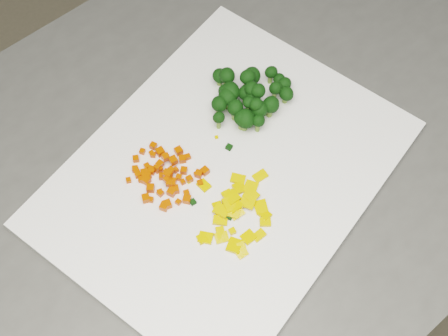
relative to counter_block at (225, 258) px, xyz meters
name	(u,v)px	position (x,y,z in m)	size (l,w,h in m)	color
counter_block	(225,258)	(0.00, 0.00, 0.00)	(1.04, 0.73, 0.90)	#474745
cutting_board	(224,174)	(-0.02, -0.04, 0.46)	(0.48, 0.37, 0.01)	white
carrot_pile	(166,171)	(-0.09, -0.01, 0.48)	(0.11, 0.11, 0.03)	#C33102
pepper_pile	(239,210)	(-0.03, -0.10, 0.47)	(0.12, 0.12, 0.02)	#DFA20B
broccoli_pile	(250,93)	(0.06, 0.05, 0.49)	(0.13, 0.13, 0.06)	black
carrot_cube_0	(166,157)	(-0.09, 0.01, 0.48)	(0.01, 0.01, 0.01)	#C33102
carrot_cube_1	(172,183)	(-0.09, -0.03, 0.47)	(0.01, 0.01, 0.01)	#C33102
carrot_cube_2	(183,182)	(-0.08, -0.03, 0.47)	(0.01, 0.01, 0.01)	#C33102
carrot_cube_3	(147,175)	(-0.12, 0.00, 0.47)	(0.01, 0.01, 0.01)	#C33102
carrot_cube_4	(151,200)	(-0.13, -0.03, 0.47)	(0.01, 0.01, 0.01)	#C33102
carrot_cube_5	(141,179)	(-0.13, 0.00, 0.47)	(0.01, 0.01, 0.01)	#C33102
carrot_cube_6	(136,170)	(-0.13, 0.02, 0.47)	(0.01, 0.01, 0.01)	#C33102
carrot_cube_7	(182,159)	(-0.06, 0.00, 0.47)	(0.01, 0.01, 0.01)	#C33102
carrot_cube_8	(157,167)	(-0.10, 0.00, 0.48)	(0.01, 0.01, 0.01)	#C33102
carrot_cube_9	(175,190)	(-0.09, -0.03, 0.47)	(0.01, 0.01, 0.01)	#C33102
carrot_cube_10	(168,173)	(-0.09, -0.01, 0.48)	(0.01, 0.01, 0.01)	#C33102
carrot_cube_11	(175,170)	(-0.08, -0.01, 0.47)	(0.01, 0.01, 0.01)	#C33102
carrot_cube_12	(167,204)	(-0.11, -0.05, 0.47)	(0.01, 0.01, 0.01)	#C33102
carrot_cube_13	(146,179)	(-0.12, 0.00, 0.47)	(0.01, 0.01, 0.01)	#C33102
carrot_cube_14	(169,183)	(-0.10, -0.03, 0.47)	(0.01, 0.01, 0.01)	#C33102
carrot_cube_15	(164,207)	(-0.12, -0.05, 0.47)	(0.01, 0.01, 0.01)	#C33102
carrot_cube_16	(129,180)	(-0.14, 0.01, 0.47)	(0.01, 0.01, 0.01)	#C33102
carrot_cube_17	(200,183)	(-0.06, -0.04, 0.47)	(0.01, 0.01, 0.01)	#C33102
carrot_cube_18	(160,164)	(-0.10, 0.01, 0.47)	(0.01, 0.01, 0.01)	#C33102
carrot_cube_19	(205,171)	(-0.04, -0.03, 0.47)	(0.01, 0.01, 0.01)	#C33102
carrot_cube_20	(147,181)	(-0.12, 0.00, 0.47)	(0.01, 0.01, 0.01)	#C33102
carrot_cube_21	(162,176)	(-0.10, -0.01, 0.47)	(0.01, 0.01, 0.01)	#C33102
carrot_cube_22	(199,174)	(-0.05, -0.03, 0.47)	(0.01, 0.01, 0.01)	#C33102
carrot_cube_23	(168,173)	(-0.09, -0.01, 0.48)	(0.01, 0.01, 0.01)	#C33102
carrot_cube_24	(145,180)	(-0.12, 0.00, 0.47)	(0.01, 0.01, 0.01)	#C33102
carrot_cube_25	(145,173)	(-0.12, 0.01, 0.47)	(0.01, 0.01, 0.01)	#C33102
carrot_cube_26	(135,169)	(-0.13, 0.02, 0.47)	(0.01, 0.01, 0.01)	#C33102
carrot_cube_27	(197,174)	(-0.06, -0.02, 0.47)	(0.01, 0.01, 0.01)	#C33102
carrot_cube_28	(173,160)	(-0.08, 0.00, 0.48)	(0.01, 0.01, 0.01)	#C33102
carrot_cube_29	(169,178)	(-0.09, -0.02, 0.47)	(0.01, 0.01, 0.01)	#C33102
carrot_cube_30	(147,173)	(-0.12, 0.01, 0.47)	(0.01, 0.01, 0.01)	#C33102
carrot_cube_31	(178,202)	(-0.10, -0.05, 0.47)	(0.01, 0.01, 0.01)	#C33102
carrot_cube_32	(152,153)	(-0.10, 0.03, 0.47)	(0.01, 0.01, 0.01)	#C33102
carrot_cube_33	(187,193)	(-0.08, -0.05, 0.47)	(0.01, 0.01, 0.01)	#C33102
carrot_cube_34	(136,159)	(-0.12, 0.03, 0.47)	(0.01, 0.01, 0.01)	#C33102
carrot_cube_35	(171,170)	(-0.09, -0.01, 0.48)	(0.01, 0.01, 0.01)	#C33102
carrot_cube_36	(146,198)	(-0.13, -0.03, 0.47)	(0.01, 0.01, 0.01)	#C33102
carrot_cube_37	(167,176)	(-0.09, -0.01, 0.47)	(0.01, 0.01, 0.01)	#C33102
carrot_cube_38	(179,151)	(-0.06, 0.02, 0.47)	(0.01, 0.01, 0.01)	#C33102
carrot_cube_39	(151,188)	(-0.12, -0.02, 0.47)	(0.01, 0.01, 0.01)	#C33102
carrot_cube_40	(189,179)	(-0.07, -0.03, 0.47)	(0.01, 0.01, 0.01)	#C33102
carrot_cube_41	(187,199)	(-0.09, -0.05, 0.47)	(0.01, 0.01, 0.01)	#C33102
carrot_cube_42	(160,152)	(-0.09, 0.03, 0.47)	(0.01, 0.01, 0.01)	#C33102
carrot_cube_43	(153,155)	(-0.10, 0.03, 0.47)	(0.01, 0.01, 0.01)	#C33102
carrot_cube_44	(184,171)	(-0.07, -0.01, 0.47)	(0.01, 0.01, 0.01)	#C33102
carrot_cube_45	(160,193)	(-0.11, -0.03, 0.47)	(0.01, 0.01, 0.01)	#C33102
carrot_cube_46	(153,146)	(-0.09, 0.04, 0.47)	(0.01, 0.01, 0.01)	#C33102
carrot_cube_47	(152,170)	(-0.11, 0.01, 0.47)	(0.01, 0.01, 0.01)	#C33102
carrot_cube_48	(172,192)	(-0.10, -0.04, 0.47)	(0.01, 0.01, 0.01)	#C33102
carrot_cube_49	(138,174)	(-0.13, 0.01, 0.47)	(0.01, 0.01, 0.01)	#C33102
carrot_cube_50	(159,168)	(-0.10, 0.01, 0.47)	(0.01, 0.01, 0.01)	#C33102
carrot_cube_51	(147,166)	(-0.11, 0.02, 0.47)	(0.01, 0.01, 0.01)	#C33102
carrot_cube_52	(168,174)	(-0.09, -0.01, 0.48)	(0.01, 0.01, 0.01)	#C33102
carrot_cube_53	(160,192)	(-0.11, -0.03, 0.47)	(0.01, 0.01, 0.01)	#C33102
carrot_cube_54	(142,151)	(-0.11, 0.04, 0.47)	(0.01, 0.01, 0.01)	#C33102
carrot_cube_55	(166,180)	(-0.10, -0.02, 0.48)	(0.01, 0.01, 0.01)	#C33102
carrot_cube_56	(179,177)	(-0.08, -0.02, 0.47)	(0.01, 0.01, 0.01)	#C33102
carrot_cube_57	(188,157)	(-0.06, 0.00, 0.47)	(0.01, 0.01, 0.01)	#C33102
carrot_cube_58	(173,181)	(-0.09, -0.02, 0.47)	(0.01, 0.01, 0.01)	#C33102
carrot_cube_59	(165,156)	(-0.08, 0.02, 0.47)	(0.01, 0.01, 0.01)	#C33102
pepper_chunk_0	(232,197)	(-0.03, -0.08, 0.47)	(0.02, 0.02, 0.01)	#DFA20B
pepper_chunk_1	(227,195)	(-0.03, -0.07, 0.46)	(0.01, 0.01, 0.00)	#DFA20B
pepper_chunk_2	(248,202)	(-0.01, -0.10, 0.47)	(0.02, 0.02, 0.00)	#DFA20B
pepper_chunk_3	(259,235)	(-0.02, -0.14, 0.46)	(0.02, 0.01, 0.00)	#DFA20B
pepper_chunk_4	(221,234)	(-0.07, -0.12, 0.47)	(0.02, 0.01, 0.01)	#DFA20B
pepper_chunk_5	(242,249)	(-0.05, -0.15, 0.46)	(0.02, 0.01, 0.00)	#DFA20B
pepper_chunk_6	(239,188)	(-0.01, -0.07, 0.47)	(0.02, 0.02, 0.01)	#DFA20B
pepper_chunk_7	(251,188)	(0.00, -0.08, 0.47)	(0.02, 0.02, 0.01)	#DFA20B
pepper_chunk_8	(265,215)	(0.00, -0.12, 0.47)	(0.01, 0.01, 0.00)	#DFA20B
pepper_chunk_9	(237,213)	(-0.03, -0.10, 0.47)	(0.01, 0.02, 0.00)	#DFA20B
pepper_chunk_10	(232,213)	(-0.04, -0.10, 0.47)	(0.01, 0.02, 0.00)	#DFA20B
pepper_chunk_11	(230,205)	(-0.04, -0.09, 0.47)	(0.02, 0.02, 0.01)	#DFA20B
pepper_chunk_12	(251,195)	(-0.01, -0.09, 0.47)	(0.02, 0.02, 0.00)	#DFA20B
pepper_chunk_13	(222,237)	(-0.07, -0.12, 0.46)	(0.02, 0.01, 0.00)	#DFA20B
pepper_chunk_14	(249,237)	(-0.04, -0.14, 0.46)	(0.02, 0.02, 0.00)	#DFA20B
pepper_chunk_15	(232,205)	(-0.03, -0.09, 0.47)	(0.02, 0.01, 0.01)	#DFA20B
pepper_chunk_16	(220,221)	(-0.06, -0.10, 0.47)	(0.02, 0.01, 0.00)	#DFA20B
pepper_chunk_17	(233,212)	(-0.04, -0.10, 0.47)	(0.01, 0.02, 0.01)	#DFA20B
pepper_chunk_18	(235,245)	(-0.06, -0.14, 0.47)	(0.02, 0.02, 0.00)	#DFA20B
pepper_chunk_19	(218,208)	(-0.05, -0.08, 0.46)	(0.02, 0.01, 0.00)	#DFA20B
pepper_chunk_20	(261,207)	(0.00, -0.11, 0.47)	(0.02, 0.02, 0.00)	#DFA20B
pepper_chunk_21	(204,185)	(-0.06, -0.04, 0.46)	(0.01, 0.02, 0.00)	#DFA20B
pepper_chunk_22	(238,179)	(-0.01, -0.06, 0.46)	(0.02, 0.01, 0.00)	#DFA20B
pepper_chunk_23	(260,176)	(0.02, -0.07, 0.46)	(0.02, 0.01, 0.00)	#DFA20B
pepper_chunk_24	(235,206)	(-0.03, -0.09, 0.47)	(0.02, 0.02, 0.00)	#DFA20B
pepper_chunk_25	(206,238)	(-0.09, -0.11, 0.46)	(0.02, 0.02, 0.00)	#DFA20B
pepper_chunk_26	(203,239)	(-0.09, -0.11, 0.47)	(0.01, 0.01, 0.00)	#DFA20B
pepper_chunk_27	(265,222)	(-0.01, -0.13, 0.47)	(0.01, 0.01, 0.00)	#DFA20B
pepper_chunk_28	(241,252)	(-0.05, -0.15, 0.46)	(0.01, 0.02, 0.00)	#DFA20B
pepper_chunk_29	(221,210)	(-0.05, -0.09, 0.47)	(0.02, 0.02, 0.00)	#DFA20B
broccoli_floret_0	(227,99)	(0.03, 0.06, 0.48)	(0.04, 0.04, 0.04)	black
broccoli_floret_1	(219,78)	(0.04, 0.10, 0.48)	(0.03, 0.03, 0.03)	black
broccoli_floret_2	(253,97)	(0.06, 0.04, 0.49)	(0.03, 0.03, 0.03)	black
broccoli_floret_3	(255,108)	(0.06, 0.02, 0.49)	(0.03, 0.03, 0.03)	black
broccoli_floret_4	(285,96)	(0.11, 0.03, 0.48)	(0.03, 0.03, 0.03)	black
broccoli_floret_5	(219,107)	(0.02, 0.05, 0.48)	(0.03, 0.03, 0.04)	black
broccoli_floret_6	(258,124)	(0.05, 0.00, 0.48)	(0.02, 0.02, 0.03)	black
broccoli_floret_7	(255,110)	(0.06, 0.02, 0.48)	(0.03, 0.03, 0.03)	black
broccoli_floret_8	(258,113)	(0.06, 0.02, 0.48)	(0.03, 0.03, 0.04)	black
broccoli_floret_9	(247,81)	(0.07, 0.07, 0.49)	(0.03, 0.03, 0.04)	black
broccoli_floret_10	(251,93)	(0.06, 0.05, 0.49)	(0.03, 0.03, 0.04)	black
broccoli_floret_11	(270,108)	(0.08, 0.02, 0.48)	(0.03, 0.03, 0.04)	black
broccoli_floret_12	(248,106)	(0.05, 0.03, 0.49)	(0.02, 0.02, 0.03)	black
broccoli_floret_13	(235,111)	(0.03, 0.03, 0.48)	(0.03, 0.03, 0.04)	black
broccoli_floret_14	(279,81)	(0.12, 0.06, 0.47)	(0.02, 0.02, 0.02)	black
broccoli_floret_15	(242,121)	(0.03, 0.02, 0.48)	(0.03, 0.03, 0.04)	black
broccoli_floret_16	(284,86)	(0.12, 0.04, 0.48)	(0.03, 0.03, 0.03)	black
broccoli_floret_17	(230,94)	(0.04, 0.06, 0.48)	(0.04, 0.04, 0.04)	black
broccoli_floret_18	(274,92)	(0.10, 0.04, 0.48)	(0.03, 0.03, 0.03)	black
broccoli_floret_19	(270,76)	(0.11, 0.07, 0.48)	(0.03, 0.03, 0.03)	black
broccoli_floret_20	(257,94)	(0.07, 0.04, 0.50)	(0.03, 0.03, 0.03)	black
broccoli_floret_21	(254,98)	(0.06, 0.04, 0.49)	(0.02, 0.02, 0.02)	black
broccoli_floret_22	(219,121)	(0.01, 0.03, 0.48)	(0.02, 0.02, 0.03)	black
broccoli_floret_23	(225,95)	(0.03, 0.07, 0.48)	(0.03, 0.03, 0.03)	black
broccoli_floret_24	(244,121)	(0.04, 0.01, 0.48)	(0.04, 0.04, 0.04)	black
broccoli_floret_25	(251,79)	(0.08, 0.07, 0.48)	(0.03, 0.03, 0.04)	black
broccoli_floret_26	(253,107)	(0.06, 0.03, 0.48)	(0.02, 0.02, 0.03)	black
broccoli_floret_27	(246,95)	(0.06, 0.05, 0.48)	(0.04, 0.04, 0.04)	black
broccoli_floret_28	(226,80)	(0.05, 0.09, 0.48)	(0.03, 0.03, 0.04)	black
stray_bit_0	(216,137)	(-0.01, 0.02, 0.46)	(0.00, 0.00, 0.00)	#DFA20B
stray_bit_1	(229,147)	(0.00, -0.01, 0.47)	(0.01, 0.01, 0.01)	black
stray_bit_2	(193,202)	(-0.08, -0.06, 0.47)	(0.01, 0.01, 0.01)	black
stray_bit_3	(232,231)	(-0.05, -0.12, 0.47)	(0.01, 0.01, 0.01)	#DFA20B
stray_bit_4	(229,217)	(-0.05, -0.10, 0.47)	(0.01, 0.01, 0.01)	black
stray_bit_5	(145,199)	(-0.14, -0.03, 0.46)	(0.00, 0.00, 0.00)	black
stray_bit_6	(189,182)	(-0.07, -0.03, 0.46)	(0.00, 0.00, 0.00)	#DFA20B
stray_bit_7	(255,185)	(0.01, -0.08, 0.46)	(0.00, 0.00, 0.00)	#C33102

